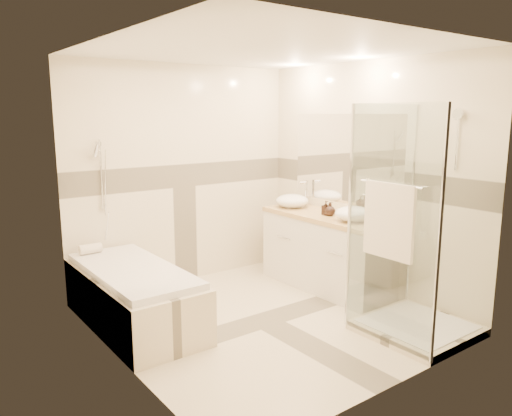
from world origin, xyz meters
TOP-DOWN VIEW (x-y plane):
  - room at (0.06, 0.01)m, footprint 2.82×3.02m
  - bathtub at (-1.02, 0.65)m, footprint 0.75×1.70m
  - vanity at (1.12, 0.30)m, footprint 0.58×1.62m
  - shower_enclosure at (0.83, -0.97)m, footprint 0.96×0.93m
  - vessel_sink_near at (1.10, 0.87)m, footprint 0.39×0.39m
  - vessel_sink_far at (1.10, -0.11)m, footprint 0.39×0.39m
  - faucet_near at (1.32, 0.87)m, footprint 0.12×0.03m
  - faucet_far at (1.32, -0.11)m, footprint 0.11×0.03m
  - amenity_bottle_a at (1.10, 0.30)m, footprint 0.07×0.07m
  - amenity_bottle_b at (1.10, 0.24)m, footprint 0.15×0.15m
  - folded_towels at (1.10, 0.92)m, footprint 0.21×0.29m
  - rolled_towel at (-1.18, 1.34)m, footprint 0.22×0.10m

SIDE VIEW (x-z plane):
  - bathtub at x=-1.02m, z-range 0.03..0.59m
  - vanity at x=1.12m, z-range 0.00..0.85m
  - shower_enclosure at x=0.83m, z-range -0.51..1.53m
  - rolled_towel at x=-1.18m, z-range 0.56..0.66m
  - folded_towels at x=1.10m, z-range 0.85..0.93m
  - amenity_bottle_b at x=1.10m, z-range 0.85..1.00m
  - amenity_bottle_a at x=1.10m, z-range 0.85..1.01m
  - vessel_sink_far at x=1.10m, z-range 0.85..1.01m
  - vessel_sink_near at x=1.10m, z-range 0.85..1.01m
  - faucet_far at x=1.32m, z-range 0.87..1.15m
  - faucet_near at x=1.32m, z-range 0.87..1.18m
  - room at x=0.06m, z-range 0.00..2.52m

